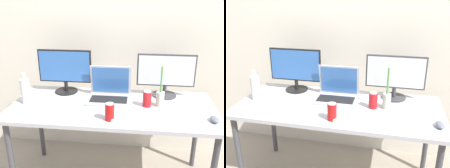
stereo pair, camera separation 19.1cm
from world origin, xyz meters
TOP-DOWN VIEW (x-y plane):
  - wall_back at (0.00, 0.59)m, footprint 7.00×0.08m
  - work_desk at (0.00, 0.00)m, footprint 1.61×0.71m
  - monitor_left at (-0.44, 0.24)m, footprint 0.47×0.20m
  - monitor_center at (0.43, 0.24)m, footprint 0.48×0.20m
  - laptop_silver at (-0.03, 0.12)m, footprint 0.34×0.26m
  - keyboard_main at (0.22, -0.19)m, footprint 0.44×0.16m
  - mouse_by_keyboard at (0.73, -0.18)m, footprint 0.06×0.10m
  - water_bottle at (-0.69, -0.03)m, footprint 0.07×0.07m
  - soda_can_near_keyboard at (0.01, -0.24)m, footprint 0.07×0.07m
  - soda_can_by_laptop at (0.27, 0.02)m, footprint 0.07×0.07m
  - bamboo_vase at (0.37, 0.03)m, footprint 0.06×0.06m

SIDE VIEW (x-z plane):
  - work_desk at x=0.00m, z-range 0.30..1.04m
  - keyboard_main at x=0.22m, z-range 0.74..0.76m
  - mouse_by_keyboard at x=0.73m, z-range 0.74..0.78m
  - laptop_silver at x=-0.03m, z-range 0.67..0.94m
  - soda_can_near_keyboard at x=0.01m, z-range 0.74..0.87m
  - soda_can_by_laptop at x=0.27m, z-range 0.74..0.87m
  - bamboo_vase at x=0.37m, z-range 0.65..0.97m
  - water_bottle at x=-0.69m, z-range 0.73..0.98m
  - monitor_center at x=0.43m, z-range 0.75..1.12m
  - monitor_left at x=-0.44m, z-range 0.76..1.14m
  - wall_back at x=0.00m, z-range 0.00..2.60m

